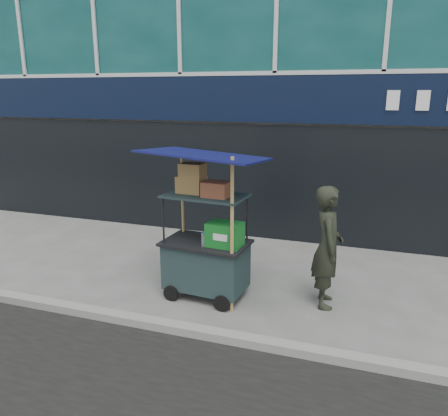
% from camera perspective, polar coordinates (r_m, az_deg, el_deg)
% --- Properties ---
extents(ground, '(80.00, 80.00, 0.00)m').
position_cam_1_polar(ground, '(6.03, -2.41, -15.46)').
color(ground, '#60605B').
rests_on(ground, ground).
extents(curb, '(80.00, 0.18, 0.12)m').
position_cam_1_polar(curb, '(5.84, -3.14, -15.89)').
color(curb, gray).
rests_on(curb, ground).
extents(vendor_cart, '(1.77, 1.33, 2.28)m').
position_cam_1_polar(vendor_cart, '(6.56, -2.26, -5.12)').
color(vendor_cart, '#172728').
rests_on(vendor_cart, ground).
extents(vendor_man, '(0.53, 0.72, 1.79)m').
position_cam_1_polar(vendor_man, '(6.46, 13.37, -4.96)').
color(vendor_man, black).
rests_on(vendor_man, ground).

